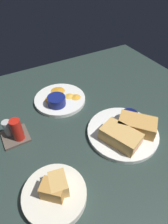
% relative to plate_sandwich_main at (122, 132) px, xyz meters
% --- Properties ---
extents(ground_plane, '(1.10, 1.10, 0.03)m').
position_rel_plate_sandwich_main_xyz_m(ground_plane, '(0.07, 0.05, -0.02)').
color(ground_plane, '#283833').
extents(plate_sandwich_main, '(0.26, 0.26, 0.02)m').
position_rel_plate_sandwich_main_xyz_m(plate_sandwich_main, '(0.00, 0.00, 0.00)').
color(plate_sandwich_main, white).
rests_on(plate_sandwich_main, ground_plane).
extents(sandwich_half_near, '(0.15, 0.12, 0.05)m').
position_rel_plate_sandwich_main_xyz_m(sandwich_half_near, '(-0.03, 0.04, 0.03)').
color(sandwich_half_near, tan).
rests_on(sandwich_half_near, plate_sandwich_main).
extents(sandwich_half_far, '(0.15, 0.14, 0.05)m').
position_rel_plate_sandwich_main_xyz_m(sandwich_half_far, '(-0.02, -0.05, 0.03)').
color(sandwich_half_far, tan).
rests_on(sandwich_half_far, plate_sandwich_main).
extents(ramekin_dark_sauce, '(0.06, 0.06, 0.04)m').
position_rel_plate_sandwich_main_xyz_m(ramekin_dark_sauce, '(0.03, -0.05, 0.03)').
color(ramekin_dark_sauce, '#0C144C').
rests_on(ramekin_dark_sauce, plate_sandwich_main).
extents(spoon_by_dark_ramekin, '(0.03, 0.10, 0.01)m').
position_rel_plate_sandwich_main_xyz_m(spoon_by_dark_ramekin, '(0.02, 0.00, 0.01)').
color(spoon_by_dark_ramekin, silver).
rests_on(spoon_by_dark_ramekin, plate_sandwich_main).
extents(plate_chips_companion, '(0.22, 0.22, 0.02)m').
position_rel_plate_sandwich_main_xyz_m(plate_chips_companion, '(0.29, 0.12, 0.00)').
color(plate_chips_companion, white).
rests_on(plate_chips_companion, ground_plane).
extents(ramekin_light_gravy, '(0.08, 0.08, 0.04)m').
position_rel_plate_sandwich_main_xyz_m(ramekin_light_gravy, '(0.25, 0.15, 0.03)').
color(ramekin_light_gravy, navy).
rests_on(ramekin_light_gravy, plate_chips_companion).
extents(spoon_by_gravy_ramekin, '(0.05, 0.10, 0.01)m').
position_rel_plate_sandwich_main_xyz_m(spoon_by_gravy_ramekin, '(0.27, 0.17, 0.01)').
color(spoon_by_gravy_ramekin, silver).
rests_on(spoon_by_gravy_ramekin, plate_chips_companion).
extents(plantain_chip_scatter, '(0.15, 0.16, 0.01)m').
position_rel_plate_sandwich_main_xyz_m(plantain_chip_scatter, '(0.30, 0.12, 0.01)').
color(plantain_chip_scatter, gold).
rests_on(plantain_chip_scatter, plate_chips_companion).
extents(bread_basket_rear, '(0.17, 0.17, 0.08)m').
position_rel_plate_sandwich_main_xyz_m(bread_basket_rear, '(-0.09, 0.30, 0.02)').
color(bread_basket_rear, silver).
rests_on(bread_basket_rear, ground_plane).
extents(condiment_caddy, '(0.09, 0.09, 0.10)m').
position_rel_plate_sandwich_main_xyz_m(condiment_caddy, '(0.17, 0.34, 0.03)').
color(condiment_caddy, brown).
rests_on(condiment_caddy, ground_plane).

